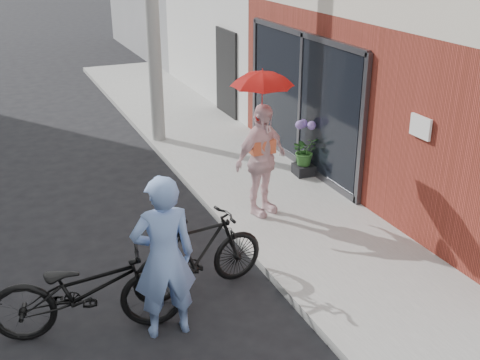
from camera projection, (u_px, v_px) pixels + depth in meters
ground at (211, 301)px, 7.52m from camera, size 80.00×80.00×0.00m
sidewalk at (286, 206)px, 9.97m from camera, size 2.20×24.00×0.12m
curb at (221, 218)px, 9.54m from camera, size 0.12×24.00×0.12m
officer at (164, 258)px, 6.58m from camera, size 0.74×0.52×1.95m
bike_left at (87, 289)px, 6.74m from camera, size 2.26×1.18×1.13m
bike_right at (199, 254)px, 7.53m from camera, size 1.84×0.73×1.08m
kimono_woman at (261, 160)px, 9.26m from camera, size 1.13×0.78×1.78m
parasol at (262, 78)px, 8.76m from camera, size 0.89×0.89×0.78m
planter at (304, 169)px, 11.05m from camera, size 0.39×0.39×0.19m
potted_plant at (305, 151)px, 10.91m from camera, size 0.49×0.42×0.54m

